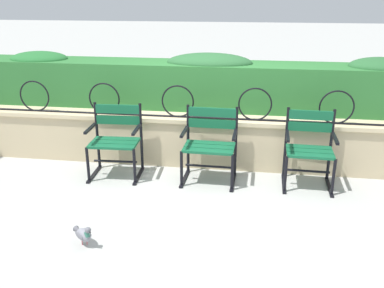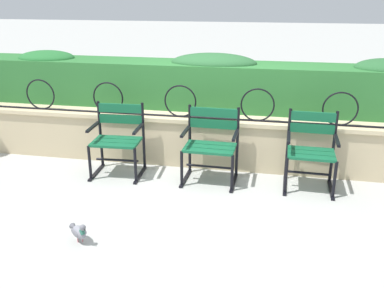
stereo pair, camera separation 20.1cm
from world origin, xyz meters
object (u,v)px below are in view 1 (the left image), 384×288
Objects in this scene: pigeon_near_chairs at (84,234)px; park_chair_centre at (210,143)px; park_chair_left at (116,139)px; park_chair_right at (309,147)px.

park_chair_centre is at bearing 58.97° from pigeon_near_chairs.
park_chair_right reaches higher than park_chair_left.
park_chair_left is at bearing -179.10° from park_chair_centre.
park_chair_centre is 1.91m from pigeon_near_chairs.
park_chair_left is 1.17m from park_chair_centre.
pigeon_near_chairs is at bearing -121.03° from park_chair_centre.
park_chair_centre is 1.16m from park_chair_right.
park_chair_left is 1.64m from pigeon_near_chairs.
pigeon_near_chairs is (0.20, -1.59, -0.36)m from park_chair_left.
park_chair_centre reaches higher than pigeon_near_chairs.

